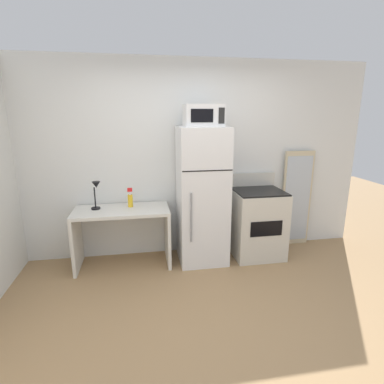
% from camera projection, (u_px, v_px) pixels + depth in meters
% --- Properties ---
extents(ground_plane, '(12.00, 12.00, 0.00)m').
position_uv_depth(ground_plane, '(215.00, 325.00, 2.81)').
color(ground_plane, '#9E7A51').
extents(wall_back_white, '(5.00, 0.10, 2.60)m').
position_uv_depth(wall_back_white, '(187.00, 160.00, 4.11)').
color(wall_back_white, silver).
rests_on(wall_back_white, ground).
extents(desk, '(1.18, 0.55, 0.75)m').
position_uv_depth(desk, '(122.00, 226.00, 3.82)').
color(desk, silver).
rests_on(desk, ground).
extents(desk_lamp, '(0.14, 0.12, 0.35)m').
position_uv_depth(desk_lamp, '(96.00, 191.00, 3.71)').
color(desk_lamp, black).
rests_on(desk_lamp, desk).
extents(spray_bottle, '(0.06, 0.06, 0.25)m').
position_uv_depth(spray_bottle, '(130.00, 199.00, 3.84)').
color(spray_bottle, yellow).
rests_on(spray_bottle, desk).
extents(refrigerator, '(0.61, 0.62, 1.75)m').
position_uv_depth(refrigerator, '(202.00, 196.00, 3.89)').
color(refrigerator, white).
rests_on(refrigerator, ground).
extents(microwave, '(0.46, 0.35, 0.26)m').
position_uv_depth(microwave, '(203.00, 116.00, 3.61)').
color(microwave, silver).
rests_on(microwave, refrigerator).
extents(oven_range, '(0.66, 0.61, 1.10)m').
position_uv_depth(oven_range, '(257.00, 223.00, 4.11)').
color(oven_range, beige).
rests_on(oven_range, ground).
extents(leaning_mirror, '(0.44, 0.03, 1.40)m').
position_uv_depth(leaning_mirror, '(297.00, 199.00, 4.41)').
color(leaning_mirror, '#C6B793').
rests_on(leaning_mirror, ground).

